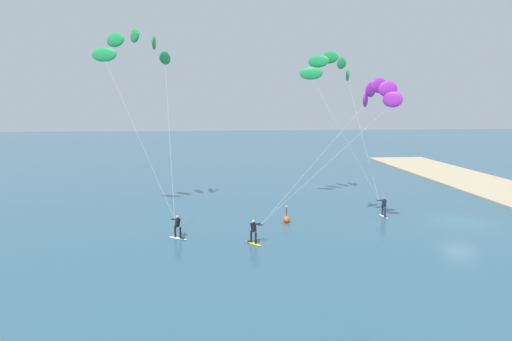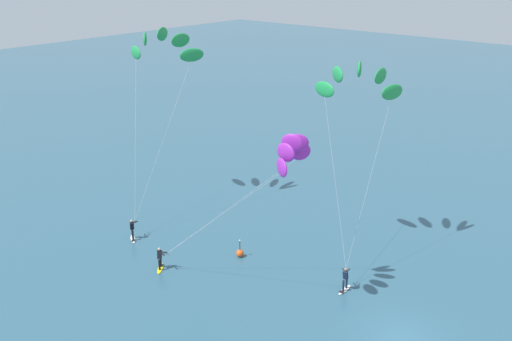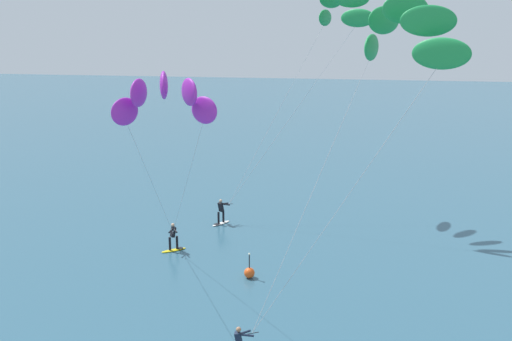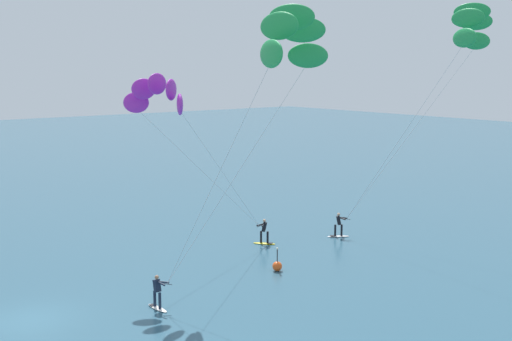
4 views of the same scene
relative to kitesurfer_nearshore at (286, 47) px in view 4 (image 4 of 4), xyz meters
The scene contains 5 objects.
ground_plane 16.95m from the kitesurfer_nearshore, 132.70° to the right, with size 240.00×240.00×0.00m, color #2D566B.
kitesurfer_nearshore is the anchor object (origin of this frame).
kitesurfer_mid_water 9.46m from the kitesurfer_nearshore, behind, with size 5.59×11.03×11.18m.
kitesurfer_far_out 17.20m from the kitesurfer_nearshore, 100.01° to the left, with size 9.97×7.62×15.29m.
marker_buoy 14.66m from the kitesurfer_nearshore, 142.06° to the left, with size 0.56×0.56×1.38m.
Camera 4 is at (29.28, -9.79, 11.49)m, focal length 46.78 mm.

